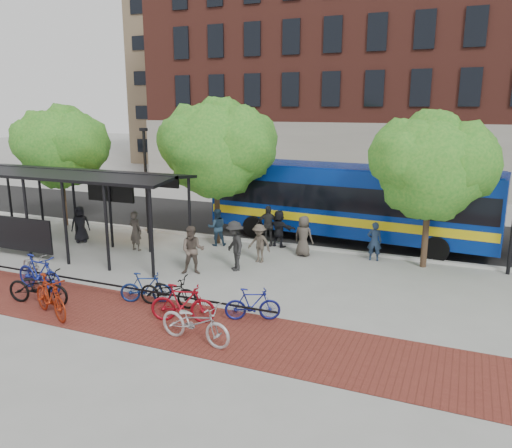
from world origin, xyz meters
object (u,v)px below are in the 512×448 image
at_px(lamp_post_left, 146,178).
at_px(pedestrian_6, 304,236).
at_px(tree_b, 219,145).
at_px(bus_shelter, 65,183).
at_px(bike_7, 146,288).
at_px(pedestrian_8, 193,250).
at_px(bike_4, 38,287).
at_px(bike_5, 50,296).
at_px(bike_8, 168,291).
at_px(pedestrian_2, 217,227).
at_px(bike_2, 33,267).
at_px(bike_3, 39,273).
at_px(bike_11, 253,304).
at_px(pedestrian_5, 279,229).
at_px(bike_9, 183,303).
at_px(tree_a, 61,144).
at_px(pedestrian_4, 268,226).
at_px(pedestrian_3, 259,243).
at_px(pedestrian_0, 81,224).
at_px(pedestrian_1, 135,231).
at_px(bike_10, 195,322).
at_px(pedestrian_9, 235,246).
at_px(tree_c, 434,163).
at_px(pedestrian_7, 374,241).
at_px(bus, 348,199).

height_order(lamp_post_left, pedestrian_6, lamp_post_left).
bearing_deg(tree_b, bus_shelter, -143.79).
height_order(bike_7, pedestrian_8, pedestrian_8).
distance_m(tree_b, bike_4, 9.79).
bearing_deg(lamp_post_left, bike_5, -71.44).
bearing_deg(bike_8, pedestrian_2, 8.86).
xyz_separation_m(bus_shelter, bike_2, (1.37, -3.34, -2.49)).
bearing_deg(bike_3, bike_11, -80.18).
distance_m(bike_7, bike_8, 0.83).
distance_m(bike_2, pedestrian_6, 10.44).
distance_m(lamp_post_left, pedestrian_5, 7.07).
height_order(lamp_post_left, bike_9, lamp_post_left).
distance_m(tree_a, bike_2, 9.58).
bearing_deg(bus_shelter, pedestrian_4, 30.00).
bearing_deg(pedestrian_3, pedestrian_0, -168.21).
height_order(bike_7, pedestrian_1, pedestrian_1).
relative_size(bike_10, pedestrian_2, 1.29).
bearing_deg(pedestrian_3, bike_2, -132.62).
height_order(bike_4, bike_9, bike_9).
bearing_deg(pedestrian_5, tree_a, 17.16).
relative_size(tree_b, pedestrian_0, 3.83).
bearing_deg(bike_7, tree_a, 32.11).
height_order(bike_4, pedestrian_9, pedestrian_9).
xyz_separation_m(bike_2, pedestrian_0, (-2.12, 4.82, 0.33)).
height_order(bike_8, pedestrian_5, pedestrian_5).
xyz_separation_m(lamp_post_left, bike_5, (3.22, -9.59, -2.11)).
bearing_deg(tree_c, bike_2, -150.85).
height_order(bike_5, pedestrian_7, pedestrian_7).
height_order(lamp_post_left, pedestrian_9, lamp_post_left).
distance_m(bike_4, pedestrian_8, 5.40).
bearing_deg(pedestrian_0, bike_10, -72.48).
distance_m(pedestrian_1, pedestrian_8, 4.26).
relative_size(pedestrian_5, pedestrian_6, 0.97).
bearing_deg(pedestrian_5, bike_3, 71.05).
xyz_separation_m(bus, bike_9, (-2.34, -10.72, -1.43)).
relative_size(bike_5, pedestrian_0, 1.25).
bearing_deg(bus, bike_2, -128.38).
xyz_separation_m(bike_3, bike_5, (1.99, -1.50, 0.01)).
bearing_deg(bike_2, bike_7, -67.11).
distance_m(lamp_post_left, bike_9, 11.18).
height_order(tree_a, bike_11, tree_a).
distance_m(bike_5, bike_10, 4.80).
distance_m(tree_a, bike_7, 13.02).
height_order(pedestrian_8, pedestrian_9, pedestrian_9).
xyz_separation_m(lamp_post_left, pedestrian_5, (6.80, 0.20, -1.92)).
relative_size(tree_c, pedestrian_9, 3.10).
height_order(bike_7, pedestrian_7, pedestrian_7).
height_order(bike_7, pedestrian_2, pedestrian_2).
xyz_separation_m(pedestrian_1, pedestrian_8, (3.87, -1.78, 0.05)).
distance_m(bike_3, pedestrian_5, 9.99).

